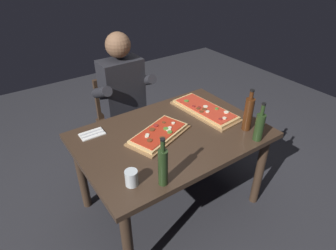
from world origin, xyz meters
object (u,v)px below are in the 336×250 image
(pizza_rectangular_front, at_px, (159,134))
(seated_diner, at_px, (125,97))
(wine_bottle_dark, at_px, (163,166))
(dining_table, at_px, (172,144))
(tumbler_near_camera, at_px, (132,179))
(pizza_rectangular_left, at_px, (205,110))
(vinegar_bottle_green, at_px, (248,113))
(diner_chair, at_px, (121,115))
(oil_bottle_amber, at_px, (259,126))

(pizza_rectangular_front, relative_size, seated_diner, 0.41)
(pizza_rectangular_front, bearing_deg, wine_bottle_dark, -120.42)
(dining_table, distance_m, tumbler_near_camera, 0.61)
(pizza_rectangular_left, xyz_separation_m, wine_bottle_dark, (-0.77, -0.51, 0.11))
(seated_diner, bearing_deg, pizza_rectangular_left, -55.69)
(vinegar_bottle_green, distance_m, diner_chair, 1.30)
(tumbler_near_camera, bearing_deg, wine_bottle_dark, -32.44)
(pizza_rectangular_front, height_order, tumbler_near_camera, tumbler_near_camera)
(oil_bottle_amber, bearing_deg, pizza_rectangular_front, 142.08)
(dining_table, bearing_deg, pizza_rectangular_left, 13.93)
(dining_table, relative_size, oil_bottle_amber, 4.68)
(tumbler_near_camera, height_order, diner_chair, diner_chair)
(vinegar_bottle_green, bearing_deg, dining_table, 151.50)
(pizza_rectangular_left, bearing_deg, oil_bottle_amber, -84.65)
(dining_table, height_order, wine_bottle_dark, wine_bottle_dark)
(pizza_rectangular_front, bearing_deg, seated_diner, 82.95)
(dining_table, relative_size, seated_diner, 1.05)
(oil_bottle_amber, bearing_deg, vinegar_bottle_green, 75.26)
(pizza_rectangular_front, xyz_separation_m, tumbler_near_camera, (-0.41, -0.33, 0.02))
(pizza_rectangular_front, height_order, seated_diner, seated_diner)
(vinegar_bottle_green, bearing_deg, pizza_rectangular_left, 102.80)
(wine_bottle_dark, height_order, tumbler_near_camera, wine_bottle_dark)
(diner_chair, bearing_deg, wine_bottle_dark, -105.08)
(pizza_rectangular_front, relative_size, oil_bottle_amber, 1.81)
(pizza_rectangular_left, height_order, oil_bottle_amber, oil_bottle_amber)
(pizza_rectangular_front, height_order, oil_bottle_amber, oil_bottle_amber)
(pizza_rectangular_left, xyz_separation_m, diner_chair, (-0.43, 0.75, -0.27))
(dining_table, distance_m, oil_bottle_amber, 0.66)
(pizza_rectangular_front, bearing_deg, pizza_rectangular_left, 8.61)
(diner_chair, bearing_deg, dining_table, -89.27)
(wine_bottle_dark, bearing_deg, dining_table, 48.98)
(oil_bottle_amber, bearing_deg, pizza_rectangular_left, 95.35)
(pizza_rectangular_left, distance_m, oil_bottle_amber, 0.53)
(wine_bottle_dark, bearing_deg, seated_diner, 73.41)
(tumbler_near_camera, bearing_deg, vinegar_bottle_green, 1.57)
(pizza_rectangular_front, relative_size, diner_chair, 0.62)
(tumbler_near_camera, bearing_deg, dining_table, 30.82)
(pizza_rectangular_front, xyz_separation_m, seated_diner, (0.09, 0.71, -0.02))
(dining_table, relative_size, wine_bottle_dark, 4.29)
(dining_table, xyz_separation_m, diner_chair, (-0.01, 0.86, -0.16))
(dining_table, distance_m, pizza_rectangular_front, 0.15)
(oil_bottle_amber, distance_m, tumbler_near_camera, 0.98)
(diner_chair, bearing_deg, pizza_rectangular_front, -96.03)
(pizza_rectangular_front, bearing_deg, dining_table, -14.54)
(diner_chair, bearing_deg, pizza_rectangular_left, -60.17)
(wine_bottle_dark, distance_m, oil_bottle_amber, 0.82)
(pizza_rectangular_left, bearing_deg, seated_diner, 124.31)
(pizza_rectangular_front, distance_m, oil_bottle_amber, 0.73)
(pizza_rectangular_left, distance_m, vinegar_bottle_green, 0.41)
(dining_table, bearing_deg, seated_diner, 90.85)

